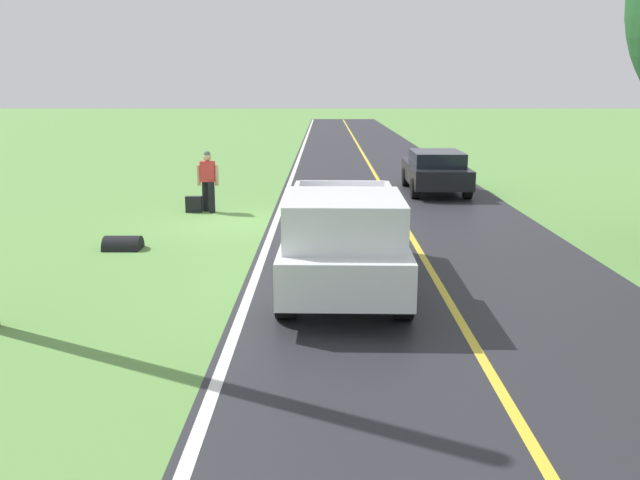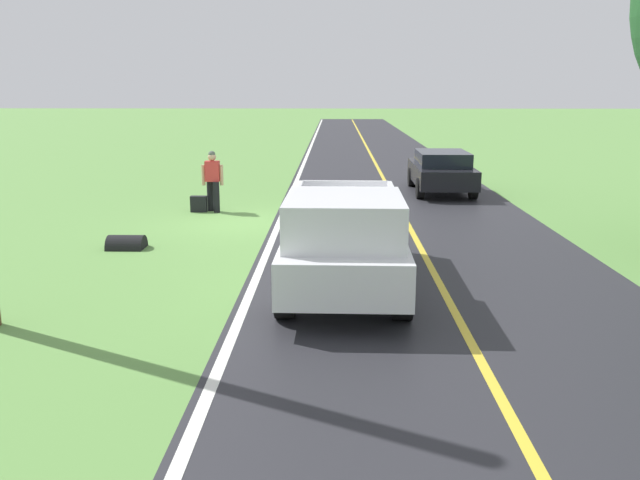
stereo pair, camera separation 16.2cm
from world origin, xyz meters
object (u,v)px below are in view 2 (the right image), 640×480
(pickup_truck_passing, at_px, (344,237))
(sedan_near_oncoming, at_px, (441,170))
(suitcase_carried, at_px, (199,204))
(hitchhiker_walking, at_px, (213,178))

(pickup_truck_passing, relative_size, sedan_near_oncoming, 1.23)
(suitcase_carried, relative_size, sedan_near_oncoming, 0.10)
(suitcase_carried, relative_size, pickup_truck_passing, 0.08)
(hitchhiker_walking, bearing_deg, suitcase_carried, 11.37)
(suitcase_carried, distance_m, pickup_truck_passing, 8.61)
(hitchhiker_walking, distance_m, suitcase_carried, 0.86)
(hitchhiker_walking, distance_m, sedan_near_oncoming, 8.03)
(hitchhiker_walking, relative_size, pickup_truck_passing, 0.32)
(hitchhiker_walking, xyz_separation_m, pickup_truck_passing, (-3.66, 7.63, -0.01))
(suitcase_carried, height_order, sedan_near_oncoming, sedan_near_oncoming)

